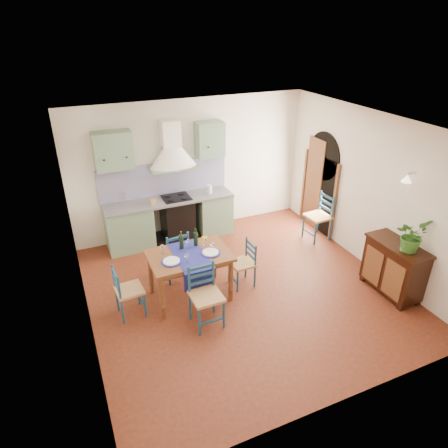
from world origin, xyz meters
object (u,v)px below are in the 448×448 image
(chair_near, at_px, (206,296))
(sideboard, at_px, (394,267))
(dining_table, at_px, (190,259))
(potted_plant, at_px, (412,235))

(chair_near, height_order, sideboard, chair_near)
(chair_near, distance_m, sideboard, 3.17)
(dining_table, distance_m, sideboard, 3.37)
(dining_table, relative_size, potted_plant, 2.44)
(dining_table, height_order, potted_plant, potted_plant)
(potted_plant, bearing_deg, sideboard, 87.58)
(chair_near, relative_size, potted_plant, 1.83)
(sideboard, bearing_deg, chair_near, 170.39)
(sideboard, distance_m, potted_plant, 0.72)
(dining_table, height_order, chair_near, dining_table)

